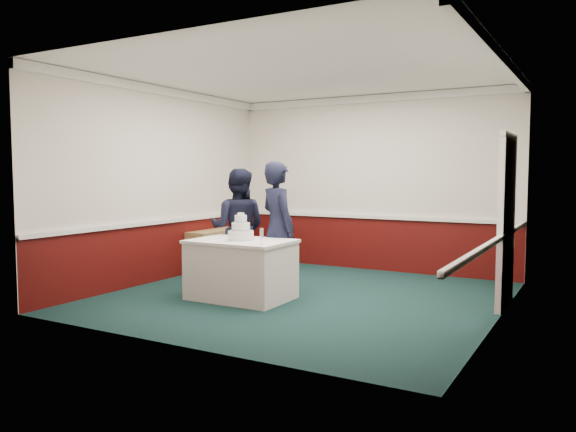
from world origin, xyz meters
The scene contains 9 objects.
ground centered at (0.00, 0.00, 0.00)m, with size 5.00×5.00×0.00m, color #14302D.
room_shell centered at (0.08, 0.61, 1.97)m, with size 5.00×5.00×3.00m.
sideboard centered at (-2.28, 1.12, 0.35)m, with size 0.41×1.20×0.70m.
cake_table centered at (-0.67, -0.50, 0.40)m, with size 1.32×0.92×0.79m.
wedding_cake centered at (-0.67, -0.50, 0.90)m, with size 0.35×0.35×0.36m.
cake_knife centered at (-0.70, -0.70, 0.79)m, with size 0.01×0.22×0.01m, color silver.
champagne_flute centered at (-0.17, -0.78, 0.93)m, with size 0.05×0.05×0.21m.
person_man centered at (-1.17, 0.16, 0.87)m, with size 0.85×0.66×1.74m, color black.
person_woman centered at (-0.44, 0.08, 0.92)m, with size 0.67×0.44×1.84m, color black.
Camera 1 is at (3.50, -6.62, 1.68)m, focal length 35.00 mm.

